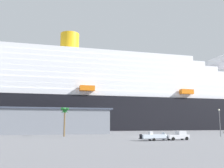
{
  "coord_description": "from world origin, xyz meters",
  "views": [
    {
      "loc": [
        -23.18,
        -74.7,
        3.95
      ],
      "look_at": [
        -1.59,
        27.68,
        20.32
      ],
      "focal_mm": 40.65,
      "sensor_mm": 36.0,
      "label": 1
    }
  ],
  "objects_px": {
    "pickup_truck": "(178,136)",
    "street_lamp": "(220,119)",
    "palm_tree": "(65,112)",
    "cruise_ship": "(127,99)",
    "small_boat_on_trailer": "(156,136)"
  },
  "relations": [
    {
      "from": "pickup_truck",
      "to": "street_lamp",
      "type": "bearing_deg",
      "value": 30.61
    },
    {
      "from": "pickup_truck",
      "to": "palm_tree",
      "type": "distance_m",
      "value": 35.92
    },
    {
      "from": "pickup_truck",
      "to": "palm_tree",
      "type": "xyz_separation_m",
      "value": [
        -26.68,
        23.19,
        6.36
      ]
    },
    {
      "from": "cruise_ship",
      "to": "palm_tree",
      "type": "bearing_deg",
      "value": -119.0
    },
    {
      "from": "cruise_ship",
      "to": "street_lamp",
      "type": "distance_m",
      "value": 84.7
    },
    {
      "from": "small_boat_on_trailer",
      "to": "street_lamp",
      "type": "bearing_deg",
      "value": 25.61
    },
    {
      "from": "cruise_ship",
      "to": "small_boat_on_trailer",
      "type": "distance_m",
      "value": 99.23
    },
    {
      "from": "small_boat_on_trailer",
      "to": "palm_tree",
      "type": "height_order",
      "value": "palm_tree"
    },
    {
      "from": "small_boat_on_trailer",
      "to": "palm_tree",
      "type": "bearing_deg",
      "value": 130.79
    },
    {
      "from": "small_boat_on_trailer",
      "to": "palm_tree",
      "type": "relative_size",
      "value": 0.91
    },
    {
      "from": "cruise_ship",
      "to": "street_lamp",
      "type": "relative_size",
      "value": 36.09
    },
    {
      "from": "small_boat_on_trailer",
      "to": "street_lamp",
      "type": "distance_m",
      "value": 28.85
    },
    {
      "from": "small_boat_on_trailer",
      "to": "pickup_truck",
      "type": "bearing_deg",
      "value": 6.61
    },
    {
      "from": "palm_tree",
      "to": "street_lamp",
      "type": "bearing_deg",
      "value": -14.03
    },
    {
      "from": "palm_tree",
      "to": "small_boat_on_trailer",
      "type": "bearing_deg",
      "value": -49.21
    }
  ]
}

